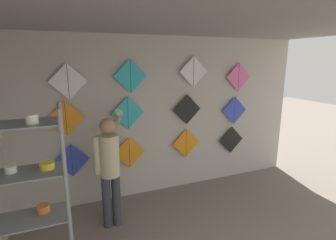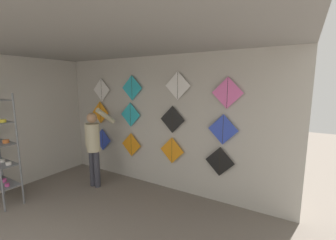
{
  "view_description": "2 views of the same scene",
  "coord_description": "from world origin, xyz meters",
  "views": [
    {
      "loc": [
        -1.58,
        -0.51,
        2.41
      ],
      "look_at": [
        0.03,
        3.45,
        1.41
      ],
      "focal_mm": 28.0,
      "sensor_mm": 36.0,
      "label": 1
    },
    {
      "loc": [
        2.73,
        -0.18,
        2.23
      ],
      "look_at": [
        0.55,
        3.45,
        1.54
      ],
      "focal_mm": 24.0,
      "sensor_mm": 36.0,
      "label": 2
    }
  ],
  "objects": [
    {
      "name": "kite_3",
      "position": [
        1.51,
        3.69,
        0.82
      ],
      "size": [
        0.55,
        0.01,
        0.55
      ],
      "color": "black"
    },
    {
      "name": "kite_0",
      "position": [
        -1.53,
        3.69,
        0.84
      ],
      "size": [
        0.55,
        0.01,
        0.55
      ],
      "color": "blue"
    },
    {
      "name": "kite_7",
      "position": [
        1.55,
        3.69,
        1.42
      ],
      "size": [
        0.55,
        0.01,
        0.55
      ],
      "color": "blue"
    },
    {
      "name": "kite_10",
      "position": [
        0.62,
        3.69,
        2.19
      ],
      "size": [
        0.55,
        0.01,
        0.55
      ],
      "color": "white"
    },
    {
      "name": "kite_5",
      "position": [
        -0.59,
        3.69,
        1.54
      ],
      "size": [
        0.55,
        0.01,
        0.55
      ],
      "color": "#28B2C6"
    },
    {
      "name": "back_panel",
      "position": [
        0.0,
        3.78,
        1.4
      ],
      "size": [
        5.69,
        0.06,
        2.8
      ],
      "primitive_type": "cube",
      "color": "#BCB7AD",
      "rests_on": "ground"
    },
    {
      "name": "shopkeeper",
      "position": [
        -1.04,
        3.0,
        0.98
      ],
      "size": [
        0.44,
        0.61,
        1.74
      ],
      "rotation": [
        0.0,
        0.0,
        0.02
      ],
      "color": "#383842",
      "rests_on": "ground"
    },
    {
      "name": "kite_4",
      "position": [
        -1.56,
        3.69,
        1.52
      ],
      "size": [
        0.55,
        0.01,
        0.55
      ],
      "color": "orange"
    },
    {
      "name": "kite_1",
      "position": [
        -0.59,
        3.69,
        0.84
      ],
      "size": [
        0.55,
        0.01,
        0.55
      ],
      "color": "orange"
    },
    {
      "name": "kite_6",
      "position": [
        0.51,
        3.69,
        1.52
      ],
      "size": [
        0.55,
        0.01,
        0.55
      ],
      "color": "black"
    },
    {
      "name": "kite_11",
      "position": [
        1.6,
        3.69,
        2.07
      ],
      "size": [
        0.55,
        0.01,
        0.55
      ],
      "color": "pink"
    },
    {
      "name": "kite_2",
      "position": [
        0.5,
        3.69,
        0.87
      ],
      "size": [
        0.55,
        0.01,
        0.55
      ],
      "color": "orange"
    },
    {
      "name": "ceiling_slab",
      "position": [
        0.0,
        1.88,
        2.82
      ],
      "size": [
        5.69,
        4.55,
        0.04
      ],
      "primitive_type": "cube",
      "color": "gray"
    },
    {
      "name": "kite_9",
      "position": [
        -0.53,
        3.69,
        2.14
      ],
      "size": [
        0.55,
        0.01,
        0.55
      ],
      "color": "#28B2C6"
    },
    {
      "name": "kite_8",
      "position": [
        -1.48,
        3.69,
        2.08
      ],
      "size": [
        0.55,
        0.01,
        0.55
      ],
      "color": "white"
    },
    {
      "name": "shelf_rack",
      "position": [
        -1.99,
        1.63,
        1.13
      ],
      "size": [
        0.79,
        0.35,
        2.07
      ],
      "color": "slate",
      "rests_on": "ground"
    }
  ]
}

